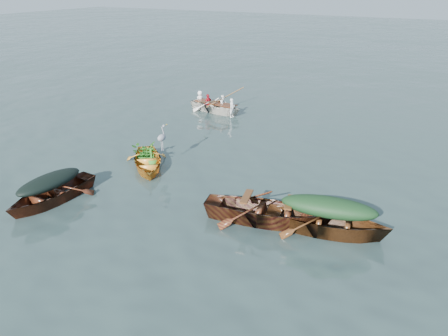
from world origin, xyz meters
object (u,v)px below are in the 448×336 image
(yellow_dinghy, at_px, (148,168))
(dark_covered_boat, at_px, (53,202))
(rowed_boat, at_px, (216,112))
(open_wooden_boat, at_px, (267,223))
(heron, at_px, (162,142))
(green_tarp_boat, at_px, (326,233))

(yellow_dinghy, bearing_deg, dark_covered_boat, -146.13)
(dark_covered_boat, relative_size, rowed_boat, 0.95)
(open_wooden_boat, xyz_separation_m, rowed_boat, (-6.44, 8.56, 0.00))
(open_wooden_boat, distance_m, heron, 5.19)
(dark_covered_boat, distance_m, open_wooden_boat, 6.40)
(green_tarp_boat, bearing_deg, yellow_dinghy, 70.78)
(dark_covered_boat, height_order, heron, heron)
(yellow_dinghy, height_order, dark_covered_boat, dark_covered_boat)
(dark_covered_boat, height_order, rowed_boat, dark_covered_boat)
(dark_covered_boat, relative_size, open_wooden_boat, 0.80)
(rowed_boat, relative_size, heron, 4.40)
(yellow_dinghy, bearing_deg, rowed_boat, 59.71)
(green_tarp_boat, bearing_deg, heron, 66.78)
(yellow_dinghy, distance_m, green_tarp_boat, 6.83)
(open_wooden_boat, height_order, rowed_boat, open_wooden_boat)
(green_tarp_boat, height_order, rowed_boat, green_tarp_boat)
(yellow_dinghy, height_order, green_tarp_boat, green_tarp_boat)
(green_tarp_boat, bearing_deg, dark_covered_boat, 96.67)
(green_tarp_boat, bearing_deg, rowed_boat, 34.75)
(yellow_dinghy, xyz_separation_m, dark_covered_boat, (-0.94, -3.37, 0.00))
(yellow_dinghy, relative_size, open_wooden_boat, 0.69)
(heron, bearing_deg, yellow_dinghy, -174.81)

